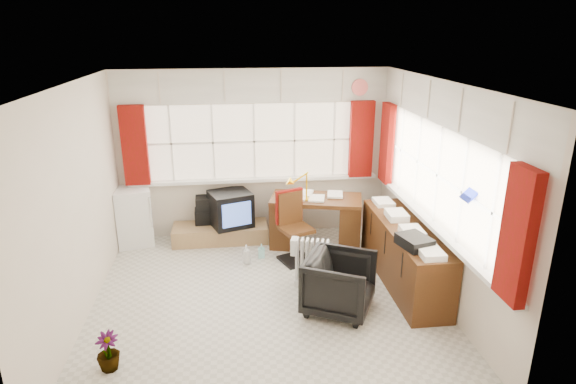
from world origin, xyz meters
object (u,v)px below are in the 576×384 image
desk (316,219)px  office_chair (339,283)px  task_chair (292,223)px  desk_lamp (307,180)px  radiator (312,267)px  tv_bench (221,233)px  crt_tv (231,209)px  mini_fridge (134,216)px  credenza (404,253)px

desk → office_chair: (-0.04, -1.73, -0.08)m
task_chair → desk_lamp: bearing=52.4°
desk → radiator: size_ratio=2.27×
tv_bench → crt_tv: 0.42m
tv_bench → mini_fridge: mini_fridge is taller
office_chair → crt_tv: size_ratio=1.04×
credenza → task_chair: bearing=147.6°
office_chair → task_chair: bearing=41.5°
credenza → tv_bench: 2.75m
mini_fridge → desk_lamp: bearing=-10.8°
office_chair → mini_fridge: (-2.59, 2.14, 0.09)m
office_chair → crt_tv: bearing=56.9°
tv_bench → mini_fridge: bearing=176.3°
office_chair → mini_fridge: mini_fridge is taller
desk_lamp → office_chair: (0.11, -1.66, -0.69)m
office_chair → tv_bench: 2.46m
desk_lamp → task_chair: bearing=-127.6°
desk → mini_fridge: (-2.64, 0.40, 0.01)m
radiator → credenza: bearing=-2.0°
desk_lamp → crt_tv: bearing=160.0°
task_chair → credenza: bearing=-32.4°
office_chair → crt_tv: crt_tv is taller
desk_lamp → office_chair: desk_lamp is taller
desk → credenza: size_ratio=0.70×
desk → credenza: bearing=-53.3°
crt_tv → mini_fridge: (-1.42, 0.08, -0.08)m
radiator → crt_tv: crt_tv is taller
radiator → tv_bench: (-1.13, 1.48, -0.13)m
desk_lamp → tv_bench: size_ratio=0.30×
task_chair → radiator: size_ratio=1.58×
mini_fridge → office_chair: bearing=-39.5°
office_chair → tv_bench: bearing=60.2°
credenza → crt_tv: 2.60m
radiator → office_chair: bearing=-69.9°
desk_lamp → tv_bench: desk_lamp is taller
task_chair → tv_bench: 1.28m
desk_lamp → radiator: (-0.10, -1.08, -0.78)m
desk → tv_bench: 1.45m
radiator → mini_fridge: size_ratio=0.73×
desk → crt_tv: 1.27m
credenza → crt_tv: bearing=144.4°
office_chair → desk_lamp: bearing=30.8°
task_chair → crt_tv: (-0.83, 0.70, -0.01)m
radiator → mini_fridge: (-2.38, 1.56, 0.17)m
radiator → credenza: size_ratio=0.31×
desk_lamp → mini_fridge: desk_lamp is taller
radiator → desk: bearing=77.6°
radiator → mini_fridge: mini_fridge is taller
task_chair → crt_tv: 1.08m
crt_tv → mini_fridge: bearing=176.6°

